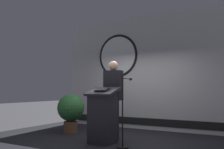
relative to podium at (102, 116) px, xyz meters
name	(u,v)px	position (x,y,z in m)	size (l,w,h in m)	color
stage_platform	(114,148)	(0.08, 0.37, -0.72)	(6.40, 4.00, 0.30)	black
banner_display	(145,72)	(0.05, 2.21, 1.06)	(5.33, 0.12, 3.25)	silver
podium	(102,116)	(0.00, 0.00, 0.00)	(0.64, 0.49, 1.18)	#26262B
speaker_person	(113,99)	(-0.01, 0.48, 0.34)	(0.40, 0.26, 1.78)	black
microphone_stand	(124,122)	(0.55, -0.10, -0.08)	(0.24, 0.52, 1.40)	black
potted_plant	(71,110)	(-1.39, 0.65, 0.03)	(0.70, 0.70, 1.00)	brown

